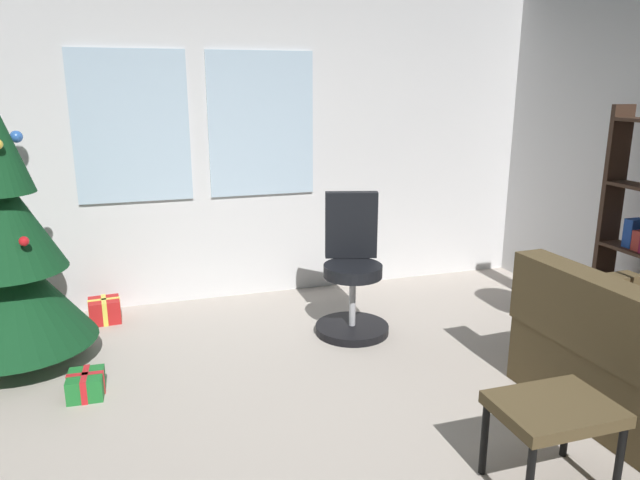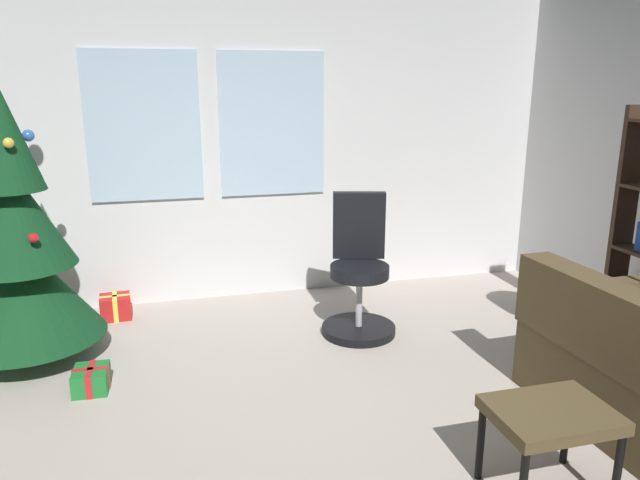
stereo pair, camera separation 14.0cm
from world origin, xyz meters
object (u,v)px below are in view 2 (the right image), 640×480
footstool (551,420)px  gift_box_green (91,379)px  gift_box_red (116,307)px  holiday_tree (19,251)px  office_chair (359,278)px

footstool → gift_box_green: size_ratio=2.19×
footstool → gift_box_red: bearing=126.9°
gift_box_green → footstool: bearing=-36.0°
gift_box_red → gift_box_green: size_ratio=1.02×
holiday_tree → gift_box_green: holiday_tree is taller
footstool → gift_box_red: (-2.06, 2.75, -0.29)m
gift_box_red → office_chair: (1.83, -0.75, 0.33)m
footstool → holiday_tree: size_ratio=0.23×
footstool → office_chair: size_ratio=0.51×
footstool → gift_box_red: footstool is taller
footstool → gift_box_red: size_ratio=2.15×
footstool → gift_box_green: 2.66m
gift_box_red → gift_box_green: bearing=-93.3°
footstool → gift_box_green: (-2.13, 1.55, -0.31)m
holiday_tree → gift_box_green: size_ratio=9.39×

